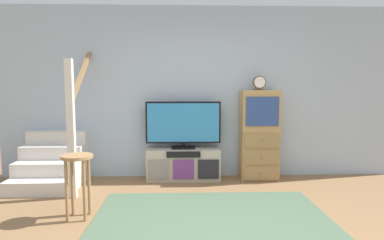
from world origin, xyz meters
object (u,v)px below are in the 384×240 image
Objects in this scene: media_console at (183,164)px; bar_stool_near at (78,171)px; television at (183,124)px; desk_clock at (259,83)px; side_cabinet at (259,135)px.

media_console is 1.59× the size of bar_stool_near.
media_console is at bearing 51.68° from bar_stool_near.
desk_clock is at bearing -1.41° from television.
side_cabinet reaches higher than bar_stool_near.
television is (-0.00, 0.02, 0.63)m from media_console.
bar_stool_near is at bearing -128.32° from media_console.
media_console is 0.98× the size of television.
bar_stool_near reaches higher than media_console.
television is at bearing 52.13° from bar_stool_near.
television is 0.83× the size of side_cabinet.
media_console is at bearing -179.51° from side_cabinet.
television is 1.63× the size of bar_stool_near.
side_cabinet is at bearing -0.66° from television.
side_cabinet is 6.24× the size of desk_clock.
television reaches higher than bar_stool_near.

